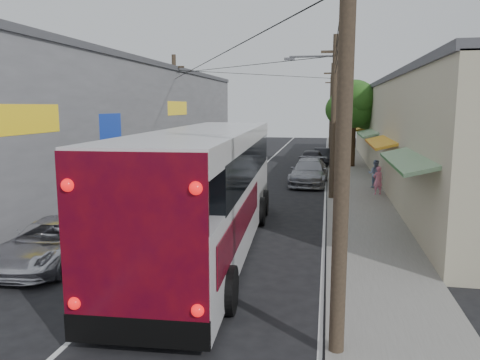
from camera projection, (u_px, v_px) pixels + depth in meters
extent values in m
plane|color=black|center=(122.00, 294.00, 11.66)|extent=(120.00, 120.00, 0.00)
cube|color=slate|center=(351.00, 179.00, 29.88)|extent=(3.00, 80.00, 0.12)
cube|color=#B9B493|center=(422.00, 131.00, 30.55)|extent=(6.00, 40.00, 6.00)
cube|color=#4C4C51|center=(425.00, 83.00, 30.06)|extent=(6.20, 40.00, 0.30)
cube|color=#16661A|center=(411.00, 159.00, 15.63)|extent=(1.39, 6.00, 0.46)
cube|color=orange|center=(384.00, 141.00, 23.40)|extent=(1.39, 6.00, 0.46)
cube|color=#16661A|center=(370.00, 132.00, 31.16)|extent=(1.39, 6.00, 0.46)
cube|color=orange|center=(362.00, 127.00, 38.93)|extent=(1.39, 6.00, 0.46)
cube|color=#16661A|center=(356.00, 124.00, 46.70)|extent=(1.39, 6.00, 0.46)
cube|color=gray|center=(116.00, 124.00, 30.13)|extent=(7.00, 36.00, 7.00)
cube|color=#4C4C51|center=(114.00, 67.00, 29.57)|extent=(7.20, 36.00, 0.30)
cube|color=yellow|center=(28.00, 119.00, 15.80)|extent=(0.12, 3.50, 1.00)
cube|color=#1433A5|center=(110.00, 129.00, 21.72)|extent=(0.12, 2.20, 1.40)
cube|color=yellow|center=(177.00, 108.00, 31.29)|extent=(0.12, 4.00, 0.90)
cylinder|color=#473828|center=(343.00, 143.00, 8.14)|extent=(0.28, 0.28, 8.00)
cylinder|color=#473828|center=(334.00, 119.00, 22.71)|extent=(0.28, 0.28, 8.00)
cube|color=#473828|center=(336.00, 52.00, 22.21)|extent=(1.40, 0.12, 0.12)
cylinder|color=#473828|center=(332.00, 114.00, 37.27)|extent=(0.28, 0.28, 8.00)
cube|color=#473828|center=(333.00, 73.00, 36.77)|extent=(1.40, 0.12, 0.12)
cylinder|color=#473828|center=(331.00, 112.00, 51.83)|extent=(0.28, 0.28, 8.00)
cube|color=#473828|center=(332.00, 83.00, 51.33)|extent=(1.40, 0.12, 0.12)
cylinder|color=#473828|center=(175.00, 116.00, 31.39)|extent=(0.28, 0.28, 8.00)
cube|color=#473828|center=(174.00, 67.00, 30.89)|extent=(1.40, 0.12, 0.12)
cylinder|color=#59595E|center=(312.00, 56.00, 22.44)|extent=(2.20, 0.10, 0.10)
cube|color=#59595E|center=(289.00, 59.00, 22.65)|extent=(0.50, 0.18, 0.12)
cylinder|color=#3F2B19|center=(353.00, 141.00, 35.35)|extent=(0.44, 0.44, 4.00)
sphere|color=#1F4512|center=(354.00, 104.00, 34.91)|extent=(3.60, 3.60, 3.60)
sphere|color=#1F4512|center=(367.00, 112.00, 35.41)|extent=(2.60, 2.60, 2.60)
sphere|color=#1F4512|center=(342.00, 109.00, 34.75)|extent=(2.40, 2.40, 2.40)
sphere|color=#1F4512|center=(361.00, 98.00, 33.81)|extent=(2.20, 2.20, 2.20)
sphere|color=#1F4512|center=(349.00, 101.00, 35.81)|extent=(2.00, 2.00, 2.00)
cube|color=silver|center=(208.00, 211.00, 15.12)|extent=(3.48, 13.52, 2.12)
cube|color=black|center=(211.00, 161.00, 15.42)|extent=(3.39, 11.29, 1.12)
cube|color=silver|center=(208.00, 138.00, 14.76)|extent=(3.48, 13.52, 0.56)
cube|color=maroon|center=(133.00, 241.00, 8.40)|extent=(2.77, 0.23, 3.24)
cube|color=black|center=(137.00, 331.00, 8.67)|extent=(2.79, 0.26, 0.56)
sphere|color=red|center=(75.00, 303.00, 8.71)|extent=(0.25, 0.25, 0.25)
sphere|color=red|center=(198.00, 310.00, 8.40)|extent=(0.25, 0.25, 0.25)
sphere|color=red|center=(68.00, 185.00, 8.36)|extent=(0.25, 0.25, 0.25)
sphere|color=red|center=(196.00, 188.00, 8.05)|extent=(0.25, 0.25, 0.25)
cylinder|color=black|center=(109.00, 284.00, 10.83)|extent=(0.39, 1.13, 1.12)
cylinder|color=black|center=(228.00, 290.00, 10.46)|extent=(0.39, 1.13, 1.12)
cylinder|color=black|center=(191.00, 209.00, 18.69)|extent=(0.39, 1.13, 1.12)
cylinder|color=black|center=(260.00, 211.00, 18.33)|extent=(0.39, 1.13, 1.12)
cylinder|color=black|center=(200.00, 201.00, 20.33)|extent=(0.39, 1.13, 1.12)
cylinder|color=black|center=(264.00, 203.00, 19.97)|extent=(0.39, 1.13, 1.12)
imported|color=silver|center=(52.00, 242.00, 13.87)|extent=(2.45, 4.79, 1.29)
imported|color=gray|center=(309.00, 172.00, 27.90)|extent=(2.35, 5.27, 1.50)
imported|color=#26262B|center=(311.00, 160.00, 34.36)|extent=(1.83, 4.41, 1.49)
imported|color=black|center=(323.00, 156.00, 37.62)|extent=(1.44, 3.90, 1.28)
imported|color=pink|center=(378.00, 180.00, 24.10)|extent=(0.63, 0.54, 1.46)
imported|color=#8194BC|center=(375.00, 174.00, 26.11)|extent=(0.88, 0.76, 1.56)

